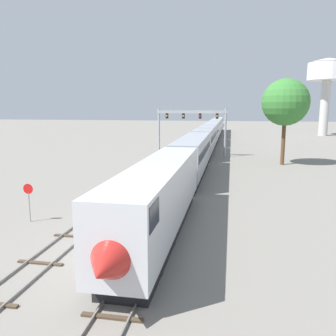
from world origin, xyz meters
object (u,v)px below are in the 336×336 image
Objects in this scene: signal_gantry at (192,121)px; water_tower at (327,74)px; trackside_tree_left at (286,102)px; passenger_train at (209,136)px; stop_sign at (29,197)px.

water_tower is (33.68, 50.68, 11.91)m from signal_gantry.
trackside_tree_left reaches higher than signal_gantry.
signal_gantry is (-2.25, -12.16, 3.38)m from passenger_train.
trackside_tree_left reaches higher than passenger_train.
stop_sign is (-41.43, -87.81, -16.04)m from water_tower.
passenger_train is at bearing -129.21° from water_tower.
passenger_train is at bearing 122.39° from trackside_tree_left.
passenger_train reaches higher than stop_sign.
passenger_train is 50.29m from stop_sign.
trackside_tree_left is (12.03, -18.97, 6.44)m from passenger_train.
signal_gantry is 16.12m from trackside_tree_left.
signal_gantry is 4.20× the size of stop_sign.
passenger_train is 52.02m from water_tower.
signal_gantry is at bearing -123.60° from water_tower.
passenger_train is 23.37m from trackside_tree_left.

